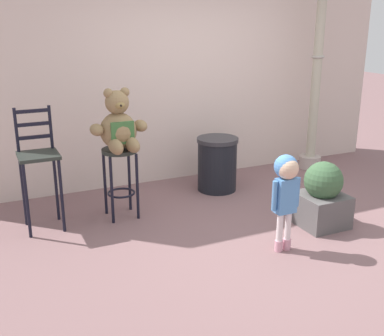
# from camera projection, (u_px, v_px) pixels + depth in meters

# --- Properties ---
(ground_plane) EXTENTS (24.00, 24.00, 0.00)m
(ground_plane) POSITION_uv_depth(u_px,v_px,m) (262.00, 230.00, 4.93)
(ground_plane) COLOR #7C5B5D
(building_wall) EXTENTS (6.09, 0.30, 3.40)m
(building_wall) POSITION_uv_depth(u_px,v_px,m) (181.00, 50.00, 6.21)
(building_wall) COLOR beige
(building_wall) RESTS_ON ground_plane
(bar_stool_with_teddy) EXTENTS (0.37, 0.37, 0.77)m
(bar_stool_with_teddy) POSITION_uv_depth(u_px,v_px,m) (120.00, 169.00, 5.12)
(bar_stool_with_teddy) COLOR #252B26
(bar_stool_with_teddy) RESTS_ON ground_plane
(teddy_bear) EXTENTS (0.61, 0.54, 0.64)m
(teddy_bear) POSITION_uv_depth(u_px,v_px,m) (119.00, 127.00, 4.95)
(teddy_bear) COLOR olive
(teddy_bear) RESTS_ON bar_stool_with_teddy
(child_walking) EXTENTS (0.30, 0.23, 0.93)m
(child_walking) POSITION_uv_depth(u_px,v_px,m) (286.00, 182.00, 4.31)
(child_walking) COLOR #D393A6
(child_walking) RESTS_ON ground_plane
(trash_bin) EXTENTS (0.52, 0.52, 0.68)m
(trash_bin) POSITION_uv_depth(u_px,v_px,m) (217.00, 164.00, 5.99)
(trash_bin) COLOR black
(trash_bin) RESTS_ON ground_plane
(lamppost) EXTENTS (0.31, 0.31, 2.74)m
(lamppost) POSITION_uv_depth(u_px,v_px,m) (315.00, 94.00, 6.64)
(lamppost) COLOR #B5A79F
(lamppost) RESTS_ON ground_plane
(bar_chair_empty) EXTENTS (0.39, 0.39, 1.25)m
(bar_chair_empty) POSITION_uv_depth(u_px,v_px,m) (39.00, 162.00, 4.79)
(bar_chair_empty) COLOR #252B26
(bar_chair_empty) RESTS_ON ground_plane
(planter_with_shrub) EXTENTS (0.47, 0.47, 0.70)m
(planter_with_shrub) POSITION_uv_depth(u_px,v_px,m) (322.00, 197.00, 4.96)
(planter_with_shrub) COLOR #575353
(planter_with_shrub) RESTS_ON ground_plane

